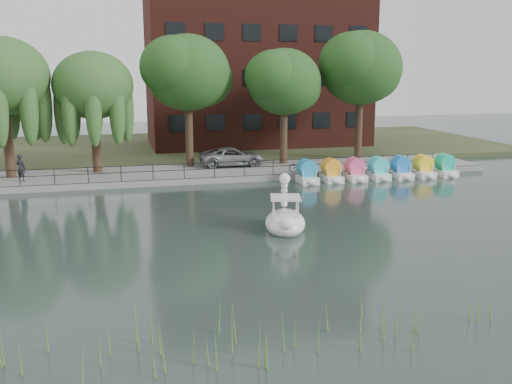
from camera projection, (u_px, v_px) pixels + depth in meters
name	position (u px, v px, depth m)	size (l,w,h in m)	color
ground_plane	(267.00, 240.00, 25.06)	(120.00, 120.00, 0.00)	#354442
promenade	(208.00, 173.00, 40.18)	(40.00, 6.00, 0.40)	gray
kerb	(215.00, 180.00, 37.39)	(40.00, 0.25, 0.40)	gray
land_strip	(184.00, 147.00, 53.46)	(60.00, 22.00, 0.36)	#47512D
railing	(214.00, 166.00, 37.38)	(32.00, 0.05, 1.00)	black
apartment_building	(256.00, 47.00, 53.14)	(20.00, 10.07, 18.00)	#4C1E16
willow_left	(2.00, 77.00, 36.16)	(5.88, 5.88, 9.01)	#473323
willow_mid	(93.00, 86.00, 38.07)	(5.32, 5.32, 8.15)	#473323
broadleaf_center	(188.00, 73.00, 40.39)	(6.00, 6.00, 9.25)	#473323
broadleaf_right	(284.00, 82.00, 41.71)	(5.40, 5.40, 8.32)	#473323
broadleaf_far	(361.00, 68.00, 43.99)	(6.30, 6.30, 9.71)	#473323
minivan	(232.00, 155.00, 41.72)	(5.53, 2.54, 1.54)	gray
bicycle	(301.00, 165.00, 39.11)	(1.72, 0.60, 1.00)	gray
pedestrian	(21.00, 166.00, 35.87)	(0.71, 0.48, 1.98)	black
swan_boat	(285.00, 218.00, 26.59)	(2.54, 3.33, 2.51)	white
pedal_boat_row	(378.00, 170.00, 38.75)	(11.35, 1.70, 1.40)	white
reed_bank	(420.00, 309.00, 16.40)	(24.00, 2.40, 1.20)	#669938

